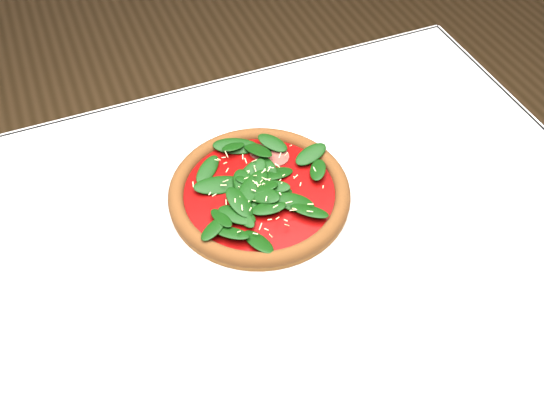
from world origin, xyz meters
name	(u,v)px	position (x,y,z in m)	size (l,w,h in m)	color
dining_table	(241,290)	(0.00, 0.00, 0.65)	(1.21, 0.81, 0.75)	white
plate	(259,199)	(0.07, 0.08, 0.76)	(0.33, 0.33, 0.01)	white
pizza	(259,191)	(0.07, 0.08, 0.78)	(0.34, 0.34, 0.04)	#925C23
saucer_far	(350,85)	(0.33, 0.28, 0.76)	(0.16, 0.16, 0.01)	white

